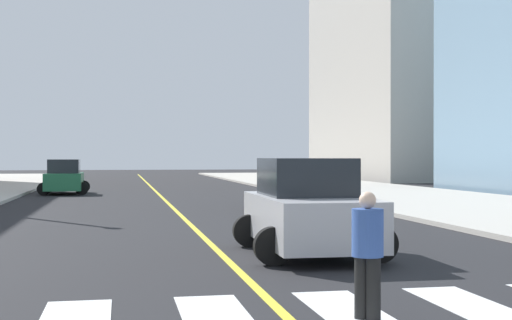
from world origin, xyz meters
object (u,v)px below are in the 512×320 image
at_px(car_green_nearest, 64,178).
at_px(pedestrian_crossing, 368,249).
at_px(car_black_third, 306,187).
at_px(car_silver_second, 308,209).
at_px(fire_hydrant, 331,188).

bearing_deg(car_green_nearest, pedestrian_crossing, -79.76).
bearing_deg(car_black_third, car_silver_second, 77.32).
distance_m(car_black_third, fire_hydrant, 5.94).
distance_m(car_green_nearest, car_black_third, 17.07).
height_order(car_green_nearest, pedestrian_crossing, car_green_nearest).
relative_size(car_green_nearest, car_black_third, 1.04).
bearing_deg(car_silver_second, pedestrian_crossing, 83.05).
height_order(car_silver_second, fire_hydrant, car_silver_second).
distance_m(car_silver_second, pedestrian_crossing, 6.17).
bearing_deg(pedestrian_crossing, car_silver_second, 130.69).
xyz_separation_m(car_black_third, pedestrian_crossing, (-4.22, -18.73, 0.05)).
height_order(car_silver_second, pedestrian_crossing, car_silver_second).
distance_m(car_black_third, pedestrian_crossing, 19.20).
bearing_deg(fire_hydrant, car_silver_second, -108.62).
distance_m(car_green_nearest, fire_hydrant, 15.46).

